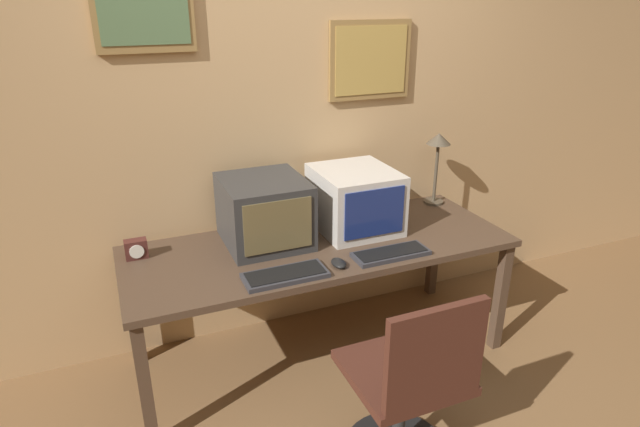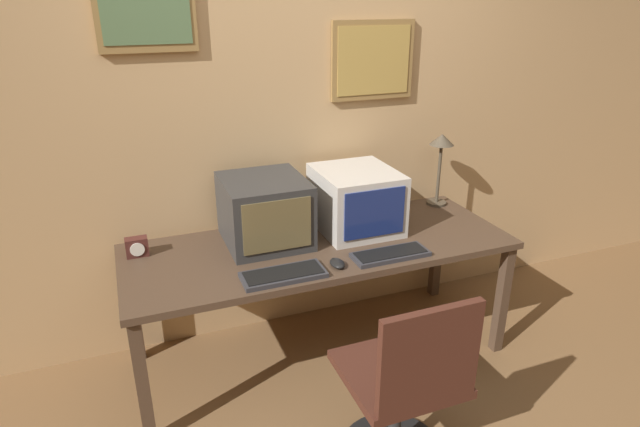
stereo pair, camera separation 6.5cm
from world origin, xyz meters
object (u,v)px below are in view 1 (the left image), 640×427
at_px(monitor_left, 264,211).
at_px(desk_clock, 136,249).
at_px(office_chair, 409,394).
at_px(mouse_near_keyboard, 339,263).
at_px(keyboard_side, 391,253).
at_px(keyboard_main, 285,275).
at_px(desk_lamp, 438,150).
at_px(monitor_right, 355,199).

height_order(monitor_left, desk_clock, monitor_left).
bearing_deg(desk_clock, office_chair, -48.73).
height_order(desk_clock, office_chair, office_chair).
bearing_deg(office_chair, monitor_left, 106.07).
height_order(mouse_near_keyboard, desk_clock, desk_clock).
xyz_separation_m(keyboard_side, desk_clock, (-1.19, 0.47, 0.04)).
bearing_deg(desk_clock, mouse_near_keyboard, -27.63).
distance_m(keyboard_main, desk_clock, 0.78).
bearing_deg(desk_lamp, keyboard_main, -155.17).
xyz_separation_m(monitor_right, keyboard_side, (0.02, -0.39, -0.16)).
relative_size(monitor_right, office_chair, 0.52).
xyz_separation_m(monitor_right, desk_clock, (-1.17, 0.08, -0.12)).
distance_m(mouse_near_keyboard, desk_clock, 1.01).
height_order(monitor_right, mouse_near_keyboard, monitor_right).
xyz_separation_m(keyboard_main, desk_lamp, (1.18, 0.55, 0.33)).
bearing_deg(keyboard_side, office_chair, -111.69).
relative_size(monitor_left, mouse_near_keyboard, 4.35).
bearing_deg(mouse_near_keyboard, keyboard_side, -0.13).
distance_m(mouse_near_keyboard, desk_lamp, 1.11).
bearing_deg(desk_lamp, monitor_right, -166.47).
xyz_separation_m(keyboard_main, keyboard_side, (0.57, 0.01, 0.00)).
distance_m(keyboard_main, office_chair, 0.76).
height_order(desk_lamp, office_chair, desk_lamp).
bearing_deg(desk_lamp, monitor_left, -173.37).
height_order(keyboard_side, mouse_near_keyboard, mouse_near_keyboard).
bearing_deg(monitor_right, mouse_near_keyboard, -125.20).
bearing_deg(monitor_left, monitor_right, -2.04).
bearing_deg(keyboard_side, monitor_left, 142.61).
height_order(monitor_left, monitor_right, monitor_left).
distance_m(monitor_right, desk_lamp, 0.67).
bearing_deg(keyboard_side, desk_clock, 158.40).
height_order(monitor_left, desk_lamp, desk_lamp).
distance_m(monitor_right, keyboard_main, 0.70).
bearing_deg(office_chair, keyboard_side, 68.31).
distance_m(monitor_left, monitor_right, 0.52).
bearing_deg(desk_lamp, office_chair, -126.76).
bearing_deg(office_chair, desk_lamp, 53.24).
distance_m(desk_clock, office_chair, 1.48).
height_order(monitor_right, keyboard_main, monitor_right).
height_order(mouse_near_keyboard, office_chair, office_chair).
bearing_deg(keyboard_main, office_chair, -61.59).
distance_m(keyboard_main, desk_lamp, 1.35).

